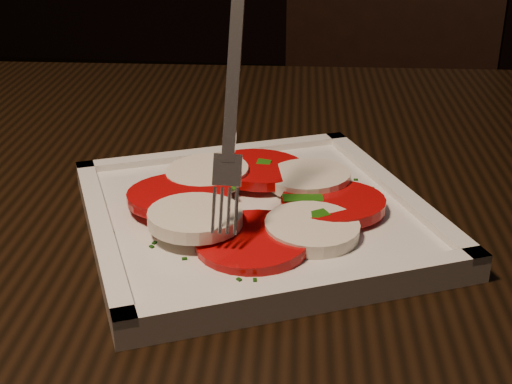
{
  "coord_description": "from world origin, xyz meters",
  "views": [
    {
      "loc": [
        0.06,
        -0.85,
        1.01
      ],
      "look_at": [
        0.01,
        -0.36,
        0.78
      ],
      "focal_mm": 50.0,
      "sensor_mm": 36.0,
      "label": 1
    }
  ],
  "objects_px": {
    "table": "(253,274)",
    "chair": "(369,135)",
    "plate": "(256,218)",
    "fork": "(234,99)"
  },
  "relations": [
    {
      "from": "table",
      "to": "chair",
      "type": "xyz_separation_m",
      "value": [
        0.15,
        0.73,
        -0.12
      ]
    },
    {
      "from": "chair",
      "to": "plate",
      "type": "relative_size",
      "value": 3.66
    },
    {
      "from": "plate",
      "to": "fork",
      "type": "bearing_deg",
      "value": -114.49
    },
    {
      "from": "chair",
      "to": "plate",
      "type": "height_order",
      "value": "chair"
    },
    {
      "from": "chair",
      "to": "plate",
      "type": "xyz_separation_m",
      "value": [
        -0.14,
        -0.82,
        0.22
      ]
    },
    {
      "from": "chair",
      "to": "table",
      "type": "bearing_deg",
      "value": -83.51
    },
    {
      "from": "chair",
      "to": "plate",
      "type": "bearing_deg",
      "value": -81.39
    },
    {
      "from": "table",
      "to": "chair",
      "type": "height_order",
      "value": "chair"
    },
    {
      "from": "plate",
      "to": "fork",
      "type": "xyz_separation_m",
      "value": [
        -0.01,
        -0.03,
        0.11
      ]
    },
    {
      "from": "table",
      "to": "chair",
      "type": "bearing_deg",
      "value": 78.44
    }
  ]
}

